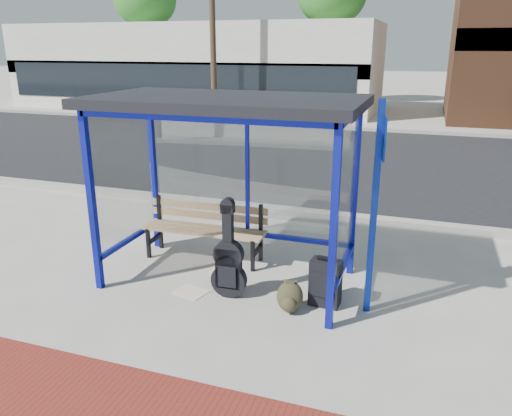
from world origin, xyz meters
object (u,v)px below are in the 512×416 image
at_px(bench, 205,226).
at_px(backpack, 290,298).
at_px(suitcase, 325,283).
at_px(guitar_bag, 229,264).

bearing_deg(bench, backpack, -37.49).
distance_m(bench, suitcase, 2.14).
relative_size(suitcase, backpack, 1.68).
bearing_deg(guitar_bag, bench, 124.04).
xyz_separation_m(suitcase, backpack, (-0.36, -0.29, -0.11)).
height_order(suitcase, backpack, suitcase).
bearing_deg(backpack, guitar_bag, 160.70).
bearing_deg(bench, suitcase, -25.40).
xyz_separation_m(guitar_bag, suitcase, (1.18, 0.17, -0.15)).
bearing_deg(backpack, suitcase, 28.15).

